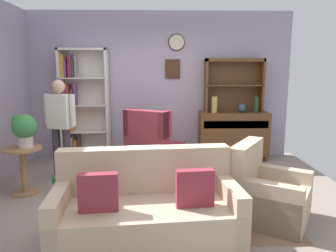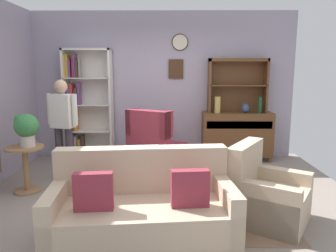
{
  "view_description": "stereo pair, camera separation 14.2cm",
  "coord_description": "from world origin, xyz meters",
  "views": [
    {
      "loc": [
        -0.0,
        -4.04,
        1.7
      ],
      "look_at": [
        0.1,
        0.2,
        0.95
      ],
      "focal_mm": 33.71,
      "sensor_mm": 36.0,
      "label": 1
    },
    {
      "loc": [
        0.14,
        -4.04,
        1.7
      ],
      "look_at": [
        0.1,
        0.2,
        0.95
      ],
      "focal_mm": 33.71,
      "sensor_mm": 36.0,
      "label": 2
    }
  ],
  "objects": [
    {
      "name": "potted_plant_small",
      "position": [
        -1.44,
        0.24,
        0.15
      ],
      "size": [
        0.19,
        0.19,
        0.26
      ],
      "color": "#AD6B4C",
      "rests_on": "ground_plane"
    },
    {
      "name": "bookshelf",
      "position": [
        -1.52,
        1.94,
        1.05
      ],
      "size": [
        0.9,
        0.3,
        2.1
      ],
      "color": "silver",
      "rests_on": "ground_plane"
    },
    {
      "name": "sideboard",
      "position": [
        1.39,
        1.86,
        0.51
      ],
      "size": [
        1.3,
        0.45,
        0.92
      ],
      "color": "brown",
      "rests_on": "ground_plane"
    },
    {
      "name": "couch_floral",
      "position": [
        -0.14,
        -1.08,
        0.31
      ],
      "size": [
        1.87,
        1.02,
        0.9
      ],
      "color": "#C6AD8E",
      "rests_on": "ground_plane"
    },
    {
      "name": "plant_stand",
      "position": [
        -1.9,
        0.2,
        0.41
      ],
      "size": [
        0.52,
        0.52,
        0.66
      ],
      "color": "#997047",
      "rests_on": "ground_plane"
    },
    {
      "name": "vase_tall",
      "position": [
        1.0,
        1.78,
        1.07
      ],
      "size": [
        0.11,
        0.11,
        0.3
      ],
      "primitive_type": "cylinder",
      "color": "tan",
      "rests_on": "sideboard"
    },
    {
      "name": "wingback_chair",
      "position": [
        -0.14,
        1.3,
        0.38
      ],
      "size": [
        1.07,
        1.08,
        1.05
      ],
      "color": "maroon",
      "rests_on": "ground_plane"
    },
    {
      "name": "book_stack",
      "position": [
        0.2,
        -0.11,
        0.47
      ],
      "size": [
        0.2,
        0.15,
        0.1
      ],
      "color": "#3F3833",
      "rests_on": "coffee_table"
    },
    {
      "name": "ground_plane",
      "position": [
        0.0,
        0.0,
        -0.01
      ],
      "size": [
        5.4,
        4.6,
        0.02
      ],
      "primitive_type": "cube",
      "color": "gray"
    },
    {
      "name": "armchair_floral",
      "position": [
        1.21,
        -0.65,
        0.29
      ],
      "size": [
        1.06,
        1.05,
        0.88
      ],
      "color": "#C6AD8E",
      "rests_on": "ground_plane"
    },
    {
      "name": "wall_back",
      "position": [
        0.0,
        2.13,
        1.41
      ],
      "size": [
        5.0,
        0.09,
        2.8
      ],
      "color": "#A399AD",
      "rests_on": "ground_plane"
    },
    {
      "name": "potted_plant_large",
      "position": [
        -1.86,
        0.22,
        0.92
      ],
      "size": [
        0.33,
        0.33,
        0.46
      ],
      "color": "beige",
      "rests_on": "plant_stand"
    },
    {
      "name": "sideboard_hutch",
      "position": [
        1.39,
        1.97,
        1.56
      ],
      "size": [
        1.1,
        0.26,
        1.0
      ],
      "color": "brown",
      "rests_on": "sideboard"
    },
    {
      "name": "coffee_table",
      "position": [
        0.14,
        -0.12,
        0.35
      ],
      "size": [
        0.8,
        0.5,
        0.42
      ],
      "color": "brown",
      "rests_on": "ground_plane"
    },
    {
      "name": "vase_round",
      "position": [
        1.52,
        1.79,
        1.01
      ],
      "size": [
        0.15,
        0.15,
        0.17
      ],
      "primitive_type": "ellipsoid",
      "color": "#33476B",
      "rests_on": "sideboard"
    },
    {
      "name": "area_rug",
      "position": [
        0.2,
        -0.3,
        0.0
      ],
      "size": [
        2.62,
        1.85,
        0.01
      ],
      "primitive_type": "cube",
      "color": "#846651",
      "rests_on": "ground_plane"
    },
    {
      "name": "person_reading",
      "position": [
        -1.54,
        0.78,
        0.91
      ],
      "size": [
        0.52,
        0.28,
        1.56
      ],
      "color": "#38333D",
      "rests_on": "ground_plane"
    },
    {
      "name": "bottle_wine",
      "position": [
        1.78,
        1.77,
        1.07
      ],
      "size": [
        0.07,
        0.07,
        0.3
      ],
      "primitive_type": "cylinder",
      "color": "#194223",
      "rests_on": "sideboard"
    }
  ]
}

